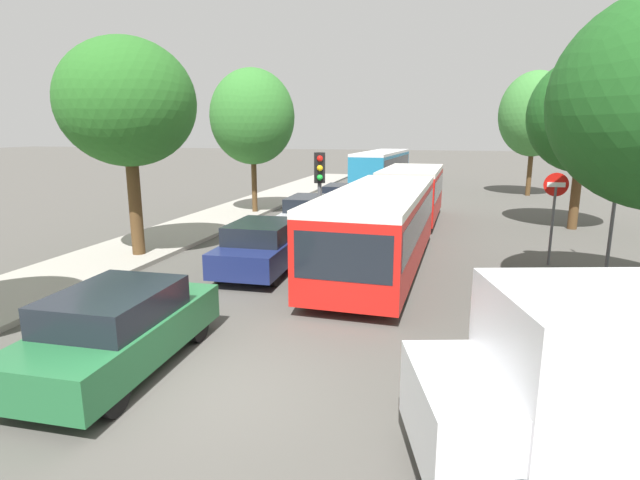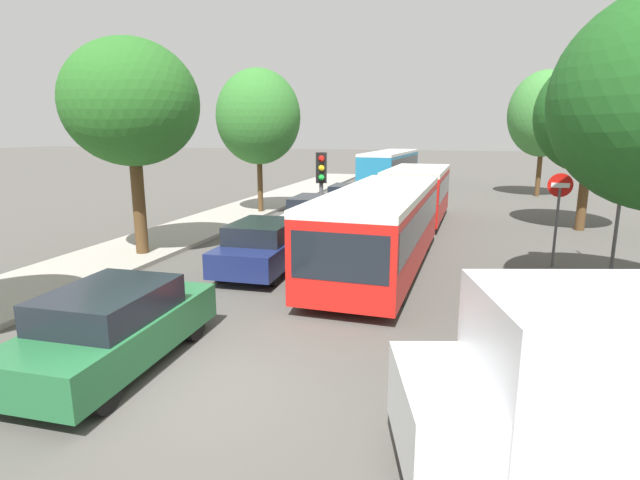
# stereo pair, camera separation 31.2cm
# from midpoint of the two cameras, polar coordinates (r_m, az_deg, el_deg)

# --- Properties ---
(ground_plane) EXTENTS (200.00, 200.00, 0.00)m
(ground_plane) POSITION_cam_midpoint_polar(r_m,az_deg,el_deg) (8.52, -11.70, -16.17)
(ground_plane) COLOR #4F4C47
(kerb_strip_left) EXTENTS (3.20, 43.08, 0.14)m
(kerb_strip_left) POSITION_cam_midpoint_polar(r_m,az_deg,el_deg) (25.67, -8.17, 3.40)
(kerb_strip_left) COLOR #9E998E
(kerb_strip_left) RESTS_ON ground
(articulated_bus) EXTENTS (2.90, 16.15, 2.39)m
(articulated_bus) POSITION_cam_midpoint_polar(r_m,az_deg,el_deg) (18.04, 9.55, 3.77)
(articulated_bus) COLOR red
(articulated_bus) RESTS_ON ground
(city_bus_rear) EXTENTS (3.24, 11.40, 2.42)m
(city_bus_rear) POSITION_cam_midpoint_polar(r_m,az_deg,el_deg) (40.11, 8.26, 8.53)
(city_bus_rear) COLOR teal
(city_bus_rear) RESTS_ON ground
(queued_car_green) EXTENTS (1.91, 4.24, 1.45)m
(queued_car_green) POSITION_cam_midpoint_polar(r_m,az_deg,el_deg) (9.34, -21.62, -9.21)
(queued_car_green) COLOR #236638
(queued_car_green) RESTS_ON ground
(queued_car_navy) EXTENTS (1.93, 4.28, 1.47)m
(queued_car_navy) POSITION_cam_midpoint_polar(r_m,az_deg,el_deg) (14.60, -5.81, -0.68)
(queued_car_navy) COLOR navy
(queued_car_navy) RESTS_ON ground
(queued_car_silver) EXTENTS (1.94, 4.31, 1.48)m
(queued_car_silver) POSITION_cam_midpoint_polar(r_m,az_deg,el_deg) (20.00, -0.12, 2.95)
(queued_car_silver) COLOR #B7BABF
(queued_car_silver) RESTS_ON ground
(queued_car_blue) EXTENTS (1.78, 3.96, 1.36)m
(queued_car_blue) POSITION_cam_midpoint_polar(r_m,az_deg,el_deg) (25.39, 3.46, 4.82)
(queued_car_blue) COLOR #284799
(queued_car_blue) RESTS_ON ground
(traffic_light) EXTENTS (0.38, 0.40, 3.40)m
(traffic_light) POSITION_cam_midpoint_polar(r_m,az_deg,el_deg) (15.03, 0.74, 6.54)
(traffic_light) COLOR #56595E
(traffic_light) RESTS_ON ground
(no_entry_sign) EXTENTS (0.70, 0.08, 2.82)m
(no_entry_sign) POSITION_cam_midpoint_polar(r_m,az_deg,el_deg) (16.41, 26.07, 3.58)
(no_entry_sign) COLOR #56595E
(no_entry_sign) RESTS_ON ground
(direction_sign_post) EXTENTS (0.23, 1.40, 3.60)m
(direction_sign_post) POSITION_cam_midpoint_polar(r_m,az_deg,el_deg) (16.13, 31.71, 5.35)
(direction_sign_post) COLOR #56595E
(direction_sign_post) RESTS_ON ground
(tree_left_mid) EXTENTS (4.13, 4.13, 6.79)m
(tree_left_mid) POSITION_cam_midpoint_polar(r_m,az_deg,el_deg) (16.77, -20.22, 14.11)
(tree_left_mid) COLOR #51381E
(tree_left_mid) RESTS_ON ground
(tree_left_far) EXTENTS (3.99, 3.99, 6.90)m
(tree_left_far) POSITION_cam_midpoint_polar(r_m,az_deg,el_deg) (24.51, -6.68, 13.79)
(tree_left_far) COLOR #51381E
(tree_left_far) RESTS_ON ground
(tree_right_mid) EXTENTS (4.35, 4.35, 6.94)m
(tree_right_mid) POSITION_cam_midpoint_polar(r_m,az_deg,el_deg) (23.00, 29.03, 12.38)
(tree_right_mid) COLOR #51381E
(tree_right_mid) RESTS_ON ground
(tree_right_far) EXTENTS (4.26, 4.26, 7.59)m
(tree_right_far) POSITION_cam_midpoint_polar(r_m,az_deg,el_deg) (34.04, 24.50, 12.97)
(tree_right_far) COLOR #51381E
(tree_right_far) RESTS_ON ground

